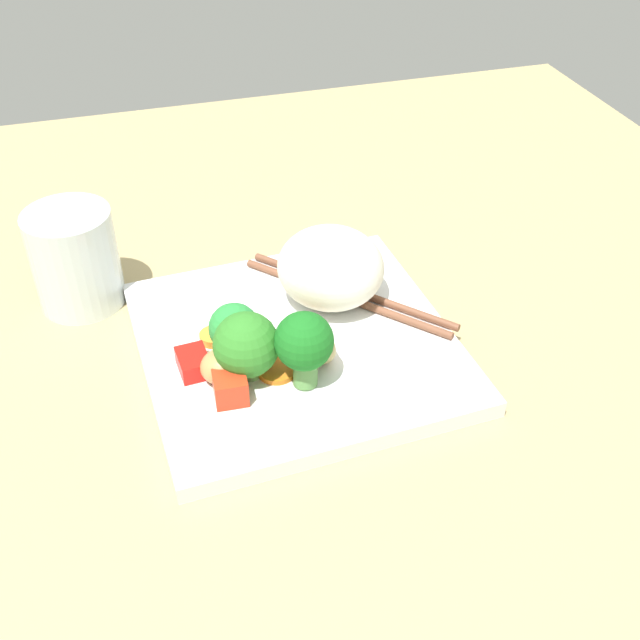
{
  "coord_description": "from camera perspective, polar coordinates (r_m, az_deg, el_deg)",
  "views": [
    {
      "loc": [
        12.33,
        48.6,
        42.93
      ],
      "look_at": [
        -1.86,
        0.64,
        3.51
      ],
      "focal_mm": 43.54,
      "sensor_mm": 36.0,
      "label": 1
    }
  ],
  "objects": [
    {
      "name": "ground_plane",
      "position": [
        0.67,
        -1.69,
        -3.0
      ],
      "size": [
        110.0,
        110.0,
        2.0
      ],
      "primitive_type": "cube",
      "color": "tan"
    },
    {
      "name": "square_plate",
      "position": [
        0.66,
        -1.72,
        -1.84
      ],
      "size": [
        26.69,
        26.69,
        1.51
      ],
      "primitive_type": "cube",
      "rotation": [
        0.0,
        0.0,
        0.05
      ],
      "color": "white",
      "rests_on": "ground_plane"
    },
    {
      "name": "rice_mound",
      "position": [
        0.67,
        0.79,
        3.89
      ],
      "size": [
        12.39,
        12.53,
        6.73
      ],
      "primitive_type": "ellipsoid",
      "rotation": [
        0.0,
        0.0,
        2.02
      ],
      "color": "white",
      "rests_on": "square_plate"
    },
    {
      "name": "broccoli_floret_0",
      "position": [
        0.59,
        -1.17,
        -1.75
      ],
      "size": [
        4.6,
        4.6,
        6.44
      ],
      "color": "#5D934A",
      "rests_on": "square_plate"
    },
    {
      "name": "broccoli_floret_1",
      "position": [
        0.6,
        -5.43,
        -1.85
      ],
      "size": [
        5.18,
        5.18,
        5.81
      ],
      "color": "#72A556",
      "rests_on": "square_plate"
    },
    {
      "name": "broccoli_floret_2",
      "position": [
        0.62,
        -6.31,
        -0.66
      ],
      "size": [
        4.07,
        4.07,
        5.09
      ],
      "color": "#72A84A",
      "rests_on": "square_plate"
    },
    {
      "name": "carrot_slice_0",
      "position": [
        0.65,
        -7.82,
        -1.24
      ],
      "size": [
        3.22,
        3.22,
        0.7
      ],
      "primitive_type": "cylinder",
      "rotation": [
        0.0,
        0.0,
        3.66
      ],
      "color": "orange",
      "rests_on": "square_plate"
    },
    {
      "name": "carrot_slice_1",
      "position": [
        0.64,
        -1.77,
        -1.96
      ],
      "size": [
        4.14,
        4.14,
        0.44
      ],
      "primitive_type": "cylinder",
      "rotation": [
        0.0,
        0.0,
        4.15
      ],
      "color": "orange",
      "rests_on": "square_plate"
    },
    {
      "name": "carrot_slice_2",
      "position": [
        0.62,
        -3.19,
        -3.72
      ],
      "size": [
        3.41,
        3.41,
        0.46
      ],
      "primitive_type": "cylinder",
      "rotation": [
        0.0,
        0.0,
        4.6
      ],
      "color": "orange",
      "rests_on": "square_plate"
    },
    {
      "name": "pepper_chunk_0",
      "position": [
        0.62,
        -9.29,
        -3.13
      ],
      "size": [
        2.58,
        3.33,
        1.58
      ],
      "primitive_type": "cube",
      "rotation": [
        0.0,
        0.0,
        1.65
      ],
      "color": "red",
      "rests_on": "square_plate"
    },
    {
      "name": "pepper_chunk_1",
      "position": [
        0.59,
        -6.6,
        -4.99
      ],
      "size": [
        2.66,
        2.63,
        2.22
      ],
      "primitive_type": "cube",
      "rotation": [
        0.0,
        0.0,
        1.51
      ],
      "color": "red",
      "rests_on": "square_plate"
    },
    {
      "name": "chicken_piece_0",
      "position": [
        0.62,
        -0.27,
        -1.97
      ],
      "size": [
        4.03,
        4.47,
        2.56
      ],
      "primitive_type": "ellipsoid",
      "rotation": [
        0.0,
        0.0,
        2.01
      ],
      "color": "tan",
      "rests_on": "square_plate"
    },
    {
      "name": "chicken_piece_1",
      "position": [
        0.64,
        -4.24,
        -1.45
      ],
      "size": [
        2.79,
        2.98,
        1.41
      ],
      "primitive_type": "ellipsoid",
      "rotation": [
        0.0,
        0.0,
        5.02
      ],
      "color": "tan",
      "rests_on": "square_plate"
    },
    {
      "name": "chicken_piece_2",
      "position": [
        0.61,
        -7.01,
        -3.36
      ],
      "size": [
        4.05,
        3.57,
        2.79
      ],
      "primitive_type": "ellipsoid",
      "rotation": [
        0.0,
        0.0,
        3.2
      ],
      "color": "tan",
      "rests_on": "square_plate"
    },
    {
      "name": "chopstick_pair",
      "position": [
        0.69,
        2.08,
        1.94
      ],
      "size": [
        15.42,
        16.84,
        0.68
      ],
      "rotation": [
        0.0,
        0.0,
        5.44
      ],
      "color": "brown",
      "rests_on": "square_plate"
    },
    {
      "name": "drinking_glass",
      "position": [
        0.72,
        -17.56,
        4.3
      ],
      "size": [
        7.67,
        7.67,
        9.18
      ],
      "primitive_type": "cylinder",
      "color": "silver",
      "rests_on": "ground_plane"
    }
  ]
}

